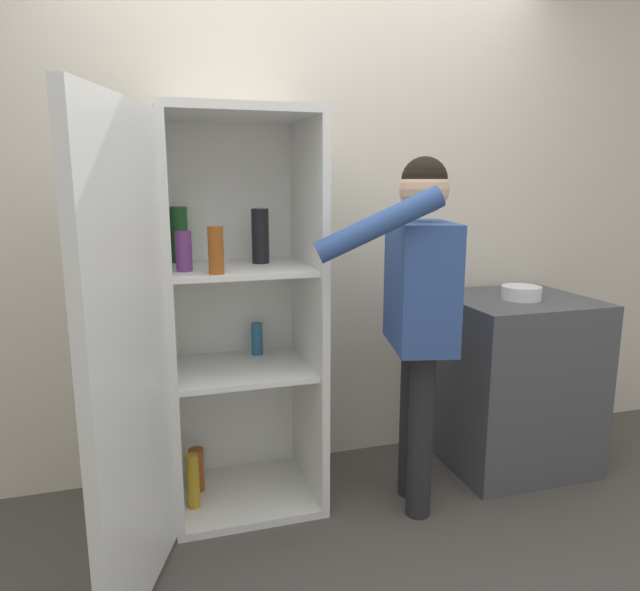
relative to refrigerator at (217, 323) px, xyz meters
name	(u,v)px	position (x,y,z in m)	size (l,w,h in m)	color
ground_plane	(372,567)	(0.50, -0.55, -0.88)	(12.00, 12.00, 0.00)	#4C4742
wall_back	(304,221)	(0.50, 0.43, 0.39)	(7.00, 0.06, 2.55)	beige
refrigerator	(217,323)	(0.00, 0.00, 0.00)	(0.92, 1.19, 1.77)	white
person	(418,294)	(0.85, -0.19, 0.11)	(0.69, 0.56, 1.57)	#262628
counter	(513,381)	(1.53, 0.05, -0.44)	(0.71, 0.65, 0.89)	#4C4C51
bowl	(521,293)	(1.52, 0.02, 0.04)	(0.19, 0.19, 0.07)	white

